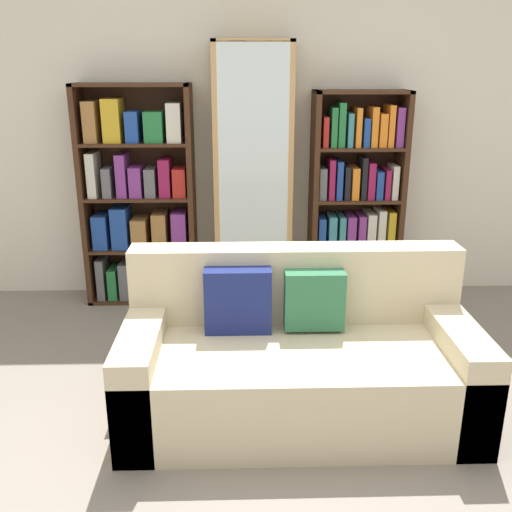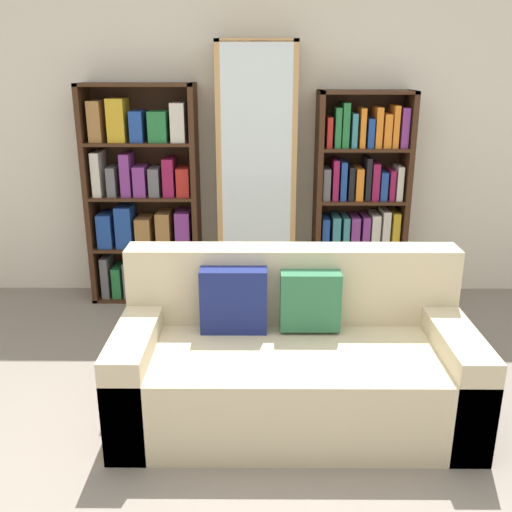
# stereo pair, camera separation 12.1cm
# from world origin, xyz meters

# --- Properties ---
(ground_plane) EXTENTS (16.00, 16.00, 0.00)m
(ground_plane) POSITION_xyz_m (0.00, 0.00, 0.00)
(ground_plane) COLOR gray
(wall_back) EXTENTS (7.06, 0.06, 2.70)m
(wall_back) POSITION_xyz_m (0.00, 2.42, 1.35)
(wall_back) COLOR silver
(wall_back) RESTS_ON ground
(couch) EXTENTS (1.84, 0.85, 0.87)m
(couch) POSITION_xyz_m (0.17, 0.56, 0.30)
(couch) COLOR beige
(couch) RESTS_ON ground
(bookshelf_left) EXTENTS (0.86, 0.32, 1.70)m
(bookshelf_left) POSITION_xyz_m (-0.92, 2.22, 0.81)
(bookshelf_left) COLOR #3D2314
(bookshelf_left) RESTS_ON ground
(display_cabinet) EXTENTS (0.59, 0.36, 2.00)m
(display_cabinet) POSITION_xyz_m (-0.03, 2.20, 1.00)
(display_cabinet) COLOR tan
(display_cabinet) RESTS_ON ground
(bookshelf_right) EXTENTS (0.72, 0.32, 1.65)m
(bookshelf_right) POSITION_xyz_m (0.78, 2.22, 0.80)
(bookshelf_right) COLOR #3D2314
(bookshelf_right) RESTS_ON ground
(wine_bottle) EXTENTS (0.08, 0.08, 0.38)m
(wine_bottle) POSITION_xyz_m (0.60, 1.24, 0.15)
(wine_bottle) COLOR black
(wine_bottle) RESTS_ON ground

